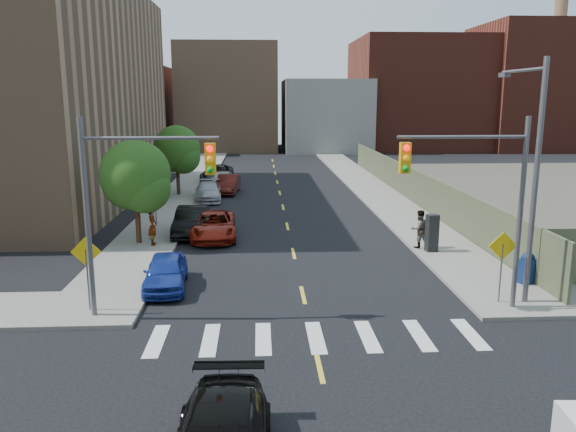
{
  "coord_description": "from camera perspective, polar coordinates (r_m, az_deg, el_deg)",
  "views": [
    {
      "loc": [
        -1.68,
        -12.87,
        7.63
      ],
      "look_at": [
        -0.3,
        13.59,
        2.0
      ],
      "focal_mm": 35.0,
      "sensor_mm": 36.0,
      "label": 1
    }
  ],
  "objects": [
    {
      "name": "parked_car_grey",
      "position": [
        51.7,
        -7.23,
        4.29
      ],
      "size": [
        2.88,
        5.77,
        1.57
      ],
      "primitive_type": "imported",
      "rotation": [
        0.0,
        0.0,
        -0.05
      ],
      "color": "black",
      "rests_on": "ground"
    },
    {
      "name": "ground",
      "position": [
        15.05,
        4.05,
        -18.49
      ],
      "size": [
        160.0,
        160.0,
        0.0
      ],
      "primitive_type": "plane",
      "color": "black",
      "rests_on": "ground"
    },
    {
      "name": "bg_bldg_east",
      "position": [
        88.11,
        12.88,
        11.94
      ],
      "size": [
        18.0,
        18.0,
        16.0
      ],
      "primitive_type": "cube",
      "color": "#592319",
      "rests_on": "ground"
    },
    {
      "name": "signal_ne",
      "position": [
        20.6,
        18.92,
        2.69
      ],
      "size": [
        4.59,
        0.3,
        7.0
      ],
      "color": "#59595E",
      "rests_on": "ground"
    },
    {
      "name": "pedestrian_east",
      "position": [
        29.04,
        13.19,
        -1.29
      ],
      "size": [
        1.1,
        0.96,
        1.93
      ],
      "primitive_type": "imported",
      "rotation": [
        0.0,
        0.0,
        3.42
      ],
      "color": "gray",
      "rests_on": "sidewalk_ne"
    },
    {
      "name": "streetlight_ne",
      "position": [
        22.23,
        23.51,
        4.78
      ],
      "size": [
        0.25,
        3.7,
        9.0
      ],
      "color": "#59595E",
      "rests_on": "ground"
    },
    {
      "name": "sidewalk_ne",
      "position": [
        55.69,
        6.8,
        4.11
      ],
      "size": [
        3.5,
        73.0,
        0.15
      ],
      "primitive_type": "cube",
      "color": "gray",
      "rests_on": "ground"
    },
    {
      "name": "parked_car_red",
      "position": [
        31.08,
        -7.57,
        -0.95
      ],
      "size": [
        2.7,
        5.34,
        1.45
      ],
      "primitive_type": "imported",
      "rotation": [
        0.0,
        0.0,
        0.06
      ],
      "color": "maroon",
      "rests_on": "ground"
    },
    {
      "name": "bg_bldg_center",
      "position": [
        83.47,
        3.72,
        10.16
      ],
      "size": [
        12.0,
        16.0,
        10.0
      ],
      "primitive_type": "cube",
      "color": "gray",
      "rests_on": "ground"
    },
    {
      "name": "tree_west_near",
      "position": [
        29.88,
        -15.21,
        3.59
      ],
      "size": [
        3.66,
        3.64,
        5.52
      ],
      "color": "#332114",
      "rests_on": "ground"
    },
    {
      "name": "bg_bldg_west",
      "position": [
        85.34,
        -17.06,
        10.38
      ],
      "size": [
        14.0,
        18.0,
        12.0
      ],
      "primitive_type": "cube",
      "color": "#592319",
      "rests_on": "ground"
    },
    {
      "name": "pedestrian_west",
      "position": [
        29.63,
        -13.59,
        -1.06
      ],
      "size": [
        0.55,
        0.76,
        1.92
      ],
      "primitive_type": "imported",
      "rotation": [
        0.0,
        0.0,
        1.71
      ],
      "color": "gray",
      "rests_on": "sidewalk_nw"
    },
    {
      "name": "signal_nw",
      "position": [
        19.6,
        -15.65,
        2.44
      ],
      "size": [
        4.59,
        0.3,
        7.0
      ],
      "color": "#59595E",
      "rests_on": "ground"
    },
    {
      "name": "bg_bldg_midwest",
      "position": [
        84.98,
        -6.04,
        11.84
      ],
      "size": [
        14.0,
        16.0,
        15.0
      ],
      "primitive_type": "cube",
      "color": "#8C6B4C",
      "rests_on": "ground"
    },
    {
      "name": "parked_car_black",
      "position": [
        32.03,
        -9.77,
        -0.53
      ],
      "size": [
        1.74,
        4.76,
        1.56
      ],
      "primitive_type": "imported",
      "rotation": [
        0.0,
        0.0,
        -0.02
      ],
      "color": "black",
      "rests_on": "ground"
    },
    {
      "name": "parked_car_white",
      "position": [
        48.03,
        -6.71,
        3.69
      ],
      "size": [
        1.96,
        4.53,
        1.52
      ],
      "primitive_type": "imported",
      "rotation": [
        0.0,
        0.0,
        -0.04
      ],
      "color": "#BABABA",
      "rests_on": "ground"
    },
    {
      "name": "mailbox",
      "position": [
        24.95,
        23.1,
        -4.94
      ],
      "size": [
        0.62,
        0.54,
        1.29
      ],
      "rotation": [
        0.0,
        0.0,
        0.29
      ],
      "color": "navy",
      "rests_on": "sidewalk_ne"
    },
    {
      "name": "parked_car_silver",
      "position": [
        42.51,
        -8.12,
        2.48
      ],
      "size": [
        2.24,
        4.89,
        1.39
      ],
      "primitive_type": "imported",
      "rotation": [
        0.0,
        0.0,
        0.06
      ],
      "color": "#9B9EA3",
      "rests_on": "ground"
    },
    {
      "name": "warn_sign_nw",
      "position": [
        21.08,
        -19.8,
        -4.24
      ],
      "size": [
        1.06,
        0.06,
        2.83
      ],
      "color": "#59595E",
      "rests_on": "ground"
    },
    {
      "name": "warn_sign_ne",
      "position": [
        22.04,
        20.93,
        -3.63
      ],
      "size": [
        1.06,
        0.06,
        2.83
      ],
      "color": "#59595E",
      "rests_on": "ground"
    },
    {
      "name": "fence_north",
      "position": [
        42.87,
        12.31,
        3.16
      ],
      "size": [
        0.12,
        44.0,
        2.5
      ],
      "primitive_type": "cube",
      "color": "#626949",
      "rests_on": "ground"
    },
    {
      "name": "smokestack",
      "position": [
        93.89,
        25.64,
        14.75
      ],
      "size": [
        1.8,
        1.8,
        28.0
      ],
      "primitive_type": "cylinder",
      "color": "#8C6B4C",
      "rests_on": "ground"
    },
    {
      "name": "bg_bldg_fareast",
      "position": [
        91.89,
        23.11,
        11.91
      ],
      "size": [
        14.0,
        16.0,
        18.0
      ],
      "primitive_type": "cube",
      "color": "#592319",
      "rests_on": "ground"
    },
    {
      "name": "warn_sign_midwest",
      "position": [
        33.9,
        -13.36,
        2.1
      ],
      "size": [
        1.06,
        0.06,
        2.83
      ],
      "color": "#59595E",
      "rests_on": "ground"
    },
    {
      "name": "tree_west_far",
      "position": [
        44.56,
        -11.21,
        6.42
      ],
      "size": [
        3.66,
        3.64,
        5.52
      ],
      "color": "#332114",
      "rests_on": "ground"
    },
    {
      "name": "parked_car_maroon",
      "position": [
        45.57,
        -6.14,
        3.24
      ],
      "size": [
        1.96,
        4.64,
        1.49
      ],
      "primitive_type": "imported",
      "rotation": [
        0.0,
        0.0,
        -0.09
      ],
      "color": "#46120E",
      "rests_on": "ground"
    },
    {
      "name": "payphone",
      "position": [
        28.53,
        14.41,
        -1.67
      ],
      "size": [
        0.61,
        0.53,
        1.85
      ],
      "primitive_type": "cube",
      "rotation": [
        0.0,
        0.0,
        0.16
      ],
      "color": "black",
      "rests_on": "sidewalk_ne"
    },
    {
      "name": "sidewalk_nw",
      "position": [
        55.22,
        -9.3,
        3.97
      ],
      "size": [
        3.5,
        73.0,
        0.15
      ],
      "primitive_type": "cube",
      "color": "gray",
      "rests_on": "ground"
    },
    {
      "name": "parked_car_blue",
      "position": [
        23.35,
        -12.32,
        -5.56
      ],
      "size": [
        1.92,
        4.18,
        1.39
      ],
      "primitive_type": "imported",
      "rotation": [
        0.0,
        0.0,
        0.07
      ],
      "color": "#1B3498",
      "rests_on": "ground"
    }
  ]
}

